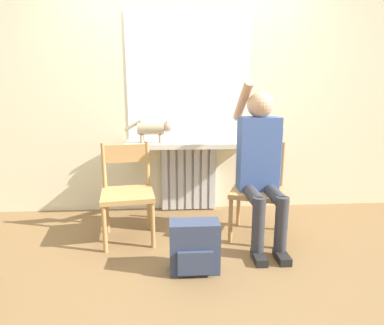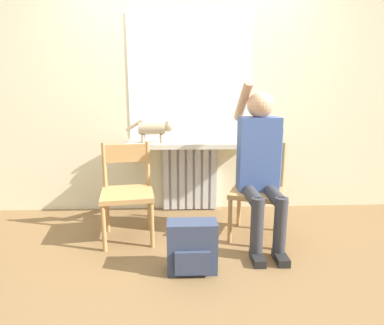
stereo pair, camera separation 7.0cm
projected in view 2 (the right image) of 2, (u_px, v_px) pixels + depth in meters
ground_plane at (195, 263)px, 2.44m from camera, size 12.00×12.00×0.00m
wall_with_window at (189, 84)px, 3.35m from camera, size 7.00×0.06×2.70m
radiator at (190, 178)px, 3.49m from camera, size 0.60×0.08×0.72m
windowsill at (190, 144)px, 3.30m from camera, size 1.31×0.32×0.05m
window_glass at (189, 79)px, 3.30m from camera, size 1.26×0.01×1.28m
chair_left at (127, 190)px, 2.79m from camera, size 0.49×0.49×0.84m
chair_right at (258, 189)px, 2.84m from camera, size 0.57×0.57×0.84m
person at (260, 161)px, 2.68m from camera, size 0.36×0.96×1.39m
cat at (155, 128)px, 3.23m from camera, size 0.49×0.12×0.23m
backpack at (192, 247)px, 2.29m from camera, size 0.36×0.20×0.38m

